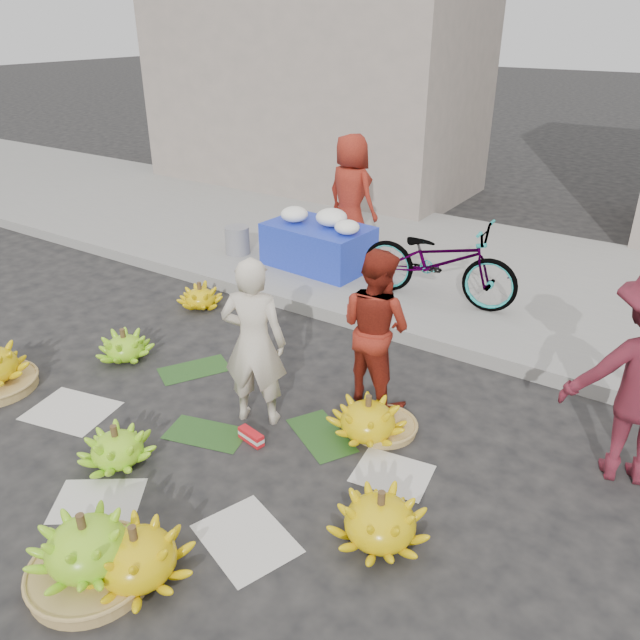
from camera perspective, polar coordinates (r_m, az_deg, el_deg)
The scene contains 21 objects.
ground at distance 5.32m, azimuth -8.09°, elevation -9.56°, with size 80.00×80.00×0.00m, color black.
curb at distance 6.83m, azimuth 3.98°, elevation -0.05°, with size 40.00×0.25×0.15m, color gray.
sidewalk at distance 8.58m, azimuth 10.99°, elevation 5.04°, with size 40.00×4.00×0.12m, color gray.
building_left at distance 12.53m, azimuth -0.55°, elevation 21.21°, with size 6.00×3.00×4.00m, color gray.
newspaper_scatter at distance 4.88m, azimuth -14.39°, elevation -13.92°, with size 3.20×1.80×0.00m, color silver, non-canonical shape.
banana_leaves at distance 5.49m, azimuth -7.52°, elevation -8.18°, with size 2.00×1.00×0.00m, color #1C4216, non-canonical shape.
banana_bunch_1 at distance 5.04m, azimuth -18.08°, elevation -11.00°, with size 0.68×0.68×0.34m.
banana_bunch_2 at distance 4.18m, azimuth -20.49°, elevation -19.16°, with size 0.81×0.81×0.50m.
banana_bunch_3 at distance 4.12m, azimuth -16.42°, elevation -19.92°, with size 0.77×0.77×0.41m.
banana_bunch_4 at distance 4.21m, azimuth 5.53°, elevation -17.66°, with size 0.77×0.77×0.40m.
banana_bunch_5 at distance 5.07m, azimuth 4.40°, elevation -8.96°, with size 0.74×0.74×0.39m.
banana_bunch_6 at distance 6.44m, azimuth -17.43°, elevation -2.30°, with size 0.68×0.68×0.33m.
banana_bunch_7 at distance 7.38m, azimuth -10.90°, elevation 2.10°, with size 0.49×0.49×0.31m.
basket_spare at distance 5.23m, azimuth 5.82°, elevation -9.68°, with size 0.54×0.54×0.06m, color #9E7B42.
incense_stack at distance 5.09m, azimuth -6.32°, elevation -10.52°, with size 0.24×0.08×0.10m, color red.
vendor_cream at distance 5.01m, azimuth -6.05°, elevation -2.08°, with size 0.53×0.35×1.45m, color beige.
vendor_red at distance 5.30m, azimuth 5.11°, elevation -0.66°, with size 0.68×0.53×1.40m, color maroon.
flower_table at distance 8.09m, azimuth -0.13°, elevation 7.06°, with size 1.38×0.92×0.77m.
grey_bucket at distance 8.66m, azimuth -7.56°, elevation 7.25°, with size 0.33×0.33×0.37m, color gray.
flower_vendor at distance 8.46m, azimuth 2.84°, elevation 11.33°, with size 0.78×0.51×1.60m, color maroon.
bicycle at distance 7.15m, azimuth 10.79°, elevation 5.34°, with size 1.81×0.63×0.95m, color gray.
Camera 1 is at (2.97, -3.16, 3.08)m, focal length 35.00 mm.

